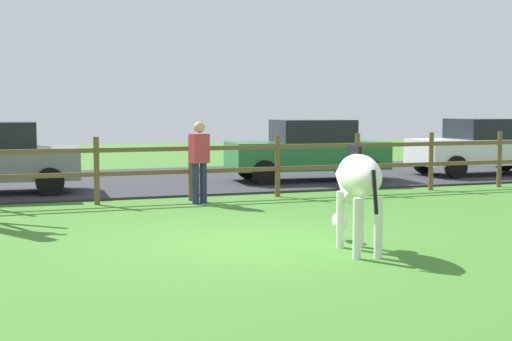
# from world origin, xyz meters

# --- Properties ---
(ground_plane) EXTENTS (60.00, 60.00, 0.00)m
(ground_plane) POSITION_xyz_m (0.00, 0.00, 0.00)
(ground_plane) COLOR #3D7528
(parking_asphalt) EXTENTS (28.00, 7.40, 0.05)m
(parking_asphalt) POSITION_xyz_m (0.00, 9.30, 0.03)
(parking_asphalt) COLOR #2D2D33
(parking_asphalt) RESTS_ON ground_plane
(paddock_fence) EXTENTS (21.35, 0.11, 1.35)m
(paddock_fence) POSITION_xyz_m (-0.38, 5.00, 0.76)
(paddock_fence) COLOR brown
(paddock_fence) RESTS_ON ground_plane
(zebra) EXTENTS (0.72, 1.92, 1.41)m
(zebra) POSITION_xyz_m (1.15, -1.19, 0.93)
(zebra) COLOR white
(zebra) RESTS_ON ground_plane
(parked_car_green) EXTENTS (4.15, 2.21, 1.56)m
(parked_car_green) POSITION_xyz_m (4.45, 7.68, 0.84)
(parked_car_green) COLOR #236B38
(parked_car_green) RESTS_ON parking_asphalt
(parked_car_white) EXTENTS (4.09, 2.06, 1.56)m
(parked_car_white) POSITION_xyz_m (9.79, 7.58, 0.84)
(parked_car_white) COLOR white
(parked_car_white) RESTS_ON parking_asphalt
(visitor_near_fence) EXTENTS (0.41, 0.31, 1.64)m
(visitor_near_fence) POSITION_xyz_m (0.60, 4.42, 0.91)
(visitor_near_fence) COLOR #232847
(visitor_near_fence) RESTS_ON ground_plane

